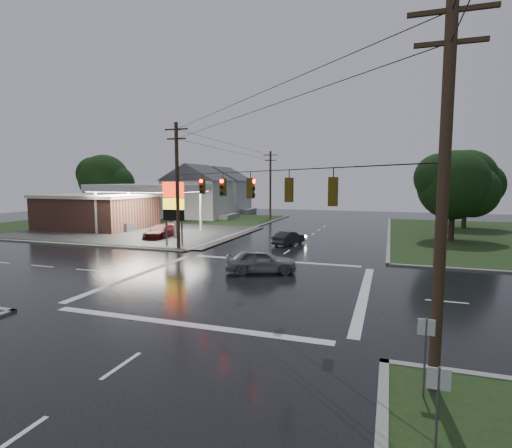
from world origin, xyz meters
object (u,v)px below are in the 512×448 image
(utility_pole_nw, at_px, (177,184))
(car_north, at_px, (289,238))
(tree_ne_far, at_px, (468,179))
(car_pump, at_px, (161,231))
(utility_pole_se, at_px, (443,192))
(pylon_sign, at_px, (173,203))
(utility_pole_n, at_px, (270,184))
(tree_nw_behind, at_px, (105,179))
(tree_ne_near, at_px, (455,185))
(car_crossing, at_px, (261,261))
(house_near, at_px, (198,191))
(gas_station, at_px, (105,208))
(house_far, at_px, (222,189))

(utility_pole_nw, bearing_deg, car_north, 31.47)
(tree_ne_far, bearing_deg, car_pump, -148.70)
(utility_pole_nw, height_order, car_north, utility_pole_nw)
(utility_pole_se, relative_size, tree_ne_far, 1.12)
(pylon_sign, distance_m, utility_pole_se, 28.34)
(utility_pole_n, xyz_separation_m, car_pump, (-5.02, -23.26, -4.75))
(tree_ne_far, bearing_deg, pylon_sign, -139.65)
(tree_nw_behind, height_order, tree_ne_near, tree_nw_behind)
(tree_ne_far, bearing_deg, tree_ne_near, -104.07)
(car_north, xyz_separation_m, car_crossing, (1.06, -11.75, 0.15))
(utility_pole_se, relative_size, utility_pole_n, 1.05)
(utility_pole_nw, distance_m, car_pump, 8.81)
(pylon_sign, xyz_separation_m, utility_pole_se, (20.00, -20.00, 1.71))
(house_near, bearing_deg, car_north, -46.42)
(car_pump, bearing_deg, tree_ne_far, 31.71)
(tree_nw_behind, bearing_deg, utility_pole_se, -42.34)
(car_north, height_order, car_pump, car_pump)
(pylon_sign, bearing_deg, car_pump, 133.50)
(house_near, bearing_deg, utility_pole_n, 9.91)
(utility_pole_se, distance_m, tree_ne_near, 31.83)
(tree_ne_near, distance_m, tree_ne_far, 12.39)
(gas_station, distance_m, utility_pole_se, 45.83)
(gas_station, bearing_deg, car_north, -11.09)
(utility_pole_n, bearing_deg, tree_ne_near, -34.10)
(pylon_sign, distance_m, car_north, 11.14)
(tree_ne_near, xyz_separation_m, car_pump, (-28.66, -7.26, -4.85))
(pylon_sign, xyz_separation_m, tree_ne_far, (27.65, 23.49, 2.17))
(utility_pole_n, height_order, tree_ne_near, utility_pole_n)
(car_north, bearing_deg, car_crossing, 113.28)
(house_far, height_order, tree_nw_behind, tree_nw_behind)
(tree_ne_near, bearing_deg, tree_nw_behind, 170.53)
(gas_station, height_order, house_near, house_near)
(tree_ne_far, height_order, car_crossing, tree_ne_far)
(gas_station, height_order, utility_pole_nw, utility_pole_nw)
(utility_pole_n, xyz_separation_m, tree_nw_behind, (-24.34, -8.01, 0.71))
(gas_station, relative_size, tree_nw_behind, 2.62)
(car_crossing, bearing_deg, car_pump, 30.64)
(utility_pole_se, relative_size, house_far, 1.00)
(utility_pole_nw, relative_size, tree_ne_near, 1.22)
(house_near, relative_size, car_north, 2.84)
(house_near, relative_size, tree_ne_near, 1.23)
(gas_station, height_order, car_crossing, gas_station)
(pylon_sign, xyz_separation_m, tree_nw_behind, (-23.34, 19.49, 2.17))
(car_crossing, distance_m, car_pump, 18.83)
(tree_nw_behind, distance_m, car_north, 36.78)
(car_crossing, bearing_deg, tree_ne_far, -49.74)
(utility_pole_n, xyz_separation_m, car_crossing, (9.76, -34.92, -4.68))
(tree_nw_behind, bearing_deg, car_pump, -38.30)
(house_far, xyz_separation_m, car_crossing, (22.21, -44.92, -3.61))
(tree_nw_behind, xyz_separation_m, tree_ne_far, (50.99, 4.00, -0.00))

